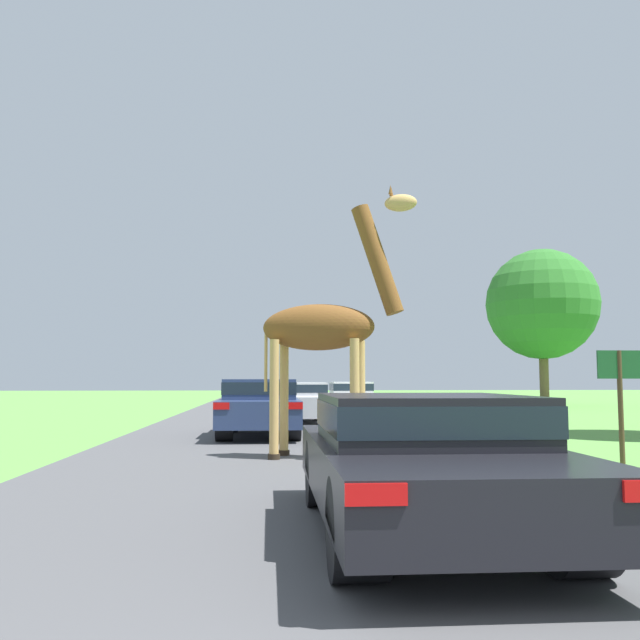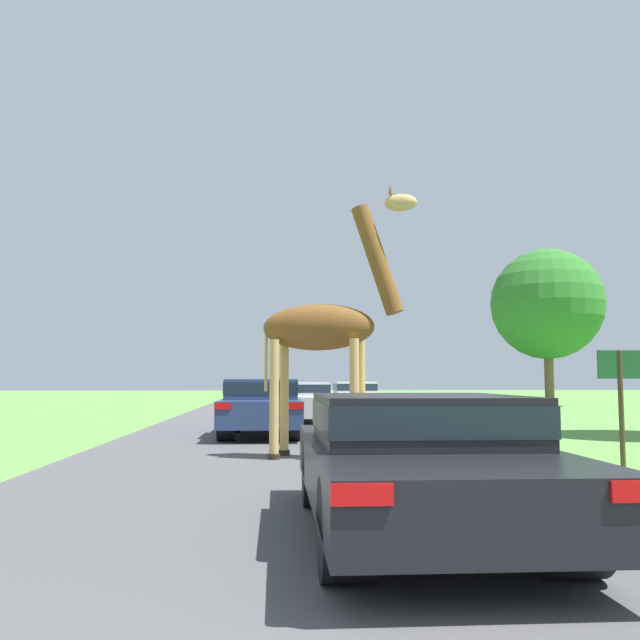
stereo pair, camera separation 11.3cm
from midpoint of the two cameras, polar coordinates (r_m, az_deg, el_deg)
name	(u,v)px [view 2 (the right image)]	position (r m, az deg, el deg)	size (l,w,h in m)	color
road	(284,409)	(30.90, -2.95, -7.50)	(8.01, 120.00, 0.00)	#4C4C4F
giraffe_near_road	(327,327)	(11.77, 0.84, -0.59)	(2.76, 1.28, 4.70)	tan
car_lead_maroon	(417,456)	(6.19, 8.74, -11.27)	(1.92, 4.56, 1.22)	black
car_queue_right	(302,401)	(21.11, -1.36, -6.84)	(1.78, 4.38, 1.25)	silver
car_queue_left	(261,405)	(16.34, -4.76, -7.17)	(1.87, 4.13, 1.35)	navy
car_far_ahead	(355,396)	(27.09, 3.06, -6.43)	(1.73, 4.00, 1.25)	silver
tree_centre_back	(547,304)	(36.40, 18.66, 1.27)	(5.65, 5.65, 8.00)	brown
sign_post	(620,386)	(11.52, 24.23, -5.08)	(0.70, 0.08, 1.81)	#4C3823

